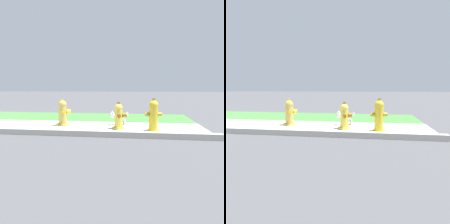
{
  "view_description": "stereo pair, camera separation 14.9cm",
  "coord_description": "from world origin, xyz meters",
  "views": [
    {
      "loc": [
        7.45,
        -5.36,
        0.99
      ],
      "look_at": [
        6.7,
        0.03,
        0.4
      ],
      "focal_mm": 35.0,
      "sensor_mm": 36.0,
      "label": 1
    },
    {
      "loc": [
        7.59,
        -5.34,
        0.99
      ],
      "look_at": [
        6.7,
        0.03,
        0.4
      ],
      "focal_mm": 35.0,
      "sensor_mm": 36.0,
      "label": 2
    }
  ],
  "objects": [
    {
      "name": "small_white_dog",
      "position": [
        6.83,
        0.46,
        0.24
      ],
      "size": [
        0.49,
        0.28,
        0.4
      ],
      "rotation": [
        0.0,
        0.0,
        3.46
      ],
      "color": "white",
      "rests_on": "ground"
    },
    {
      "name": "fire_hydrant_at_driveway",
      "position": [
        7.7,
        -0.39,
        0.37
      ],
      "size": [
        0.38,
        0.36,
        0.77
      ],
      "rotation": [
        0.0,
        0.0,
        0.18
      ],
      "color": "yellow",
      "rests_on": "ground"
    },
    {
      "name": "fire_hydrant_across_street",
      "position": [
        6.89,
        -0.12,
        0.31
      ],
      "size": [
        0.35,
        0.38,
        0.66
      ],
      "rotation": [
        0.0,
        0.0,
        4.92
      ],
      "color": "yellow",
      "rests_on": "ground"
    },
    {
      "name": "fire_hydrant_near_corner",
      "position": [
        5.35,
        0.18,
        0.34
      ],
      "size": [
        0.38,
        0.39,
        0.72
      ],
      "rotation": [
        0.0,
        0.0,
        5.24
      ],
      "color": "gold",
      "rests_on": "ground"
    }
  ]
}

